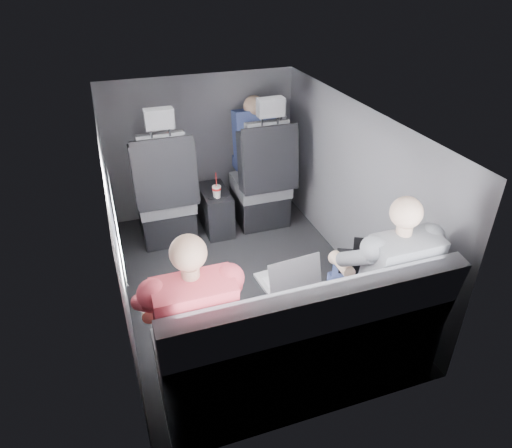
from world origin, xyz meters
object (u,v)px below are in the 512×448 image
object	(u,v)px
front_seat_right	(262,186)
passenger_rear_right	(382,277)
laptop_black	(373,261)
passenger_front_right	(254,141)
center_console	(216,210)
laptop_silver	(289,278)
passenger_rear_left	(191,321)
rear_bench	(300,349)
front_seat_left	(166,200)
laptop_white	(194,301)
soda_cup	(217,191)

from	to	relation	value
front_seat_right	passenger_rear_right	bearing A→B (deg)	-86.81
laptop_black	passenger_front_right	size ratio (longest dim) A/B	0.63
passenger_front_right	passenger_rear_right	bearing A→B (deg)	-87.33
center_console	passenger_rear_right	world-z (taller)	passenger_rear_right
front_seat_right	laptop_silver	xyz separation A→B (m)	(-0.43, -1.65, 0.23)
front_seat_right	laptop_black	size ratio (longest dim) A/B	2.71
passenger_rear_left	laptop_black	bearing A→B (deg)	6.82
passenger_rear_right	passenger_front_right	bearing A→B (deg)	92.67
front_seat_right	laptop_black	world-z (taller)	front_seat_right
laptop_black	passenger_rear_right	bearing A→B (deg)	-98.66
laptop_black	passenger_rear_left	distance (m)	1.17
rear_bench	front_seat_right	bearing A→B (deg)	76.69
front_seat_left	laptop_white	xyz separation A→B (m)	(-0.10, -1.67, 0.23)
passenger_front_right	soda_cup	bearing A→B (deg)	-143.11
laptop_black	passenger_front_right	bearing A→B (deg)	93.49
front_seat_right	soda_cup	bearing A→B (deg)	-168.76
front_seat_left	passenger_front_right	xyz separation A→B (m)	(0.90, 0.26, 0.34)
passenger_rear_right	soda_cup	bearing A→B (deg)	108.15
front_seat_left	center_console	size ratio (longest dim) A/B	2.64
laptop_silver	laptop_black	world-z (taller)	laptop_black
front_seat_left	laptop_silver	world-z (taller)	front_seat_left
passenger_rear_right	rear_bench	bearing A→B (deg)	-170.15
center_console	soda_cup	distance (m)	0.29
front_seat_right	front_seat_left	bearing A→B (deg)	180.00
soda_cup	laptop_silver	xyz separation A→B (m)	(0.03, -1.56, 0.17)
passenger_front_right	front_seat_right	bearing A→B (deg)	-90.99
laptop_white	laptop_black	xyz separation A→B (m)	(1.12, 0.01, 0.00)
laptop_white	laptop_silver	world-z (taller)	laptop_white
rear_bench	laptop_black	xyz separation A→B (m)	(0.57, 0.23, 0.33)
laptop_white	passenger_rear_right	size ratio (longest dim) A/B	0.27
front_seat_right	laptop_white	xyz separation A→B (m)	(-1.00, -1.67, 0.23)
laptop_silver	passenger_rear_right	distance (m)	0.55
passenger_rear_left	passenger_front_right	distance (m)	2.32
center_console	laptop_silver	xyz separation A→B (m)	(0.02, -1.69, 0.43)
laptop_silver	rear_bench	bearing A→B (deg)	-94.96
front_seat_right	soda_cup	distance (m)	0.47
front_seat_right	center_console	world-z (taller)	front_seat_right
soda_cup	laptop_silver	bearing A→B (deg)	-88.77
rear_bench	passenger_rear_right	distance (m)	0.64
rear_bench	passenger_rear_right	world-z (taller)	passenger_rear_right
center_console	passenger_rear_right	size ratio (longest dim) A/B	0.40
soda_cup	front_seat_right	bearing A→B (deg)	11.24
soda_cup	front_seat_left	bearing A→B (deg)	168.19
laptop_silver	front_seat_right	bearing A→B (deg)	75.44
passenger_rear_left	rear_bench	bearing A→B (deg)	-9.16
front_seat_right	laptop_black	bearing A→B (deg)	-85.81
center_console	laptop_silver	bearing A→B (deg)	-89.25
soda_cup	passenger_rear_right	distance (m)	1.81
laptop_white	passenger_front_right	xyz separation A→B (m)	(1.00, 1.93, 0.11)
soda_cup	laptop_black	world-z (taller)	laptop_black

